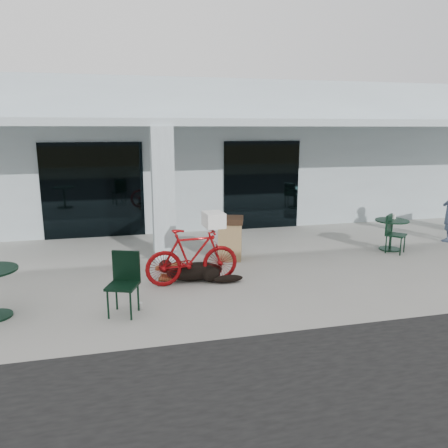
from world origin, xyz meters
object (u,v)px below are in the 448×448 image
object	(u,v)px
dog	(195,270)
cafe_table_far	(391,235)
cafe_chair_far_a	(396,234)
cafe_chair_near	(123,285)
bicycle	(192,256)
trash_receptacle	(230,238)

from	to	relation	value
dog	cafe_table_far	size ratio (longest dim) A/B	1.60
dog	cafe_chair_far_a	distance (m)	5.33
cafe_chair_near	cafe_table_far	xyz separation A→B (m)	(6.77, 2.52, -0.14)
cafe_chair_near	cafe_chair_far_a	bearing A→B (deg)	39.11
bicycle	cafe_chair_far_a	bearing A→B (deg)	-84.30
bicycle	cafe_chair_far_a	xyz separation A→B (m)	(5.33, 1.00, -0.09)
bicycle	cafe_chair_near	bearing A→B (deg)	126.81
trash_receptacle	cafe_chair_far_a	bearing A→B (deg)	-6.24
dog	cafe_chair_far_a	size ratio (longest dim) A/B	1.38
bicycle	dog	distance (m)	0.38
dog	bicycle	bearing A→B (deg)	-98.76
bicycle	cafe_chair_near	distance (m)	1.85
bicycle	cafe_table_far	xyz separation A→B (m)	(5.39, 1.29, -0.18)
bicycle	trash_receptacle	world-z (taller)	bicycle
dog	cafe_table_far	world-z (taller)	cafe_table_far
cafe_table_far	cafe_chair_far_a	bearing A→B (deg)	-101.47
bicycle	trash_receptacle	distance (m)	1.86
dog	cafe_table_far	distance (m)	5.44
cafe_chair_near	dog	bearing A→B (deg)	64.15
cafe_chair_near	cafe_table_far	size ratio (longest dim) A/B	1.26
cafe_table_far	cafe_chair_far_a	world-z (taller)	cafe_chair_far_a
cafe_table_far	cafe_chair_near	bearing A→B (deg)	-159.55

